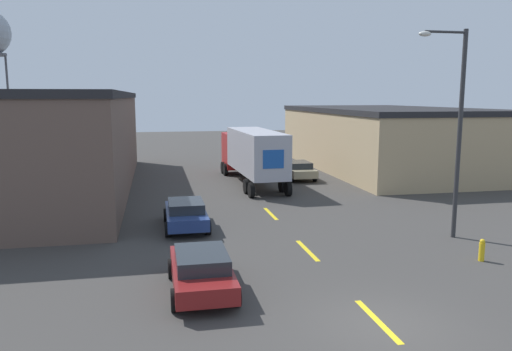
{
  "coord_description": "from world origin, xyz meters",
  "views": [
    {
      "loc": [
        -6.06,
        -12.1,
        6.32
      ],
      "look_at": [
        -0.45,
        15.52,
        1.85
      ],
      "focal_mm": 35.0,
      "sensor_mm": 36.0,
      "label": 1
    }
  ],
  "objects_px": {
    "parked_car_left_far": "(186,213)",
    "parked_car_left_near": "(201,270)",
    "street_lamp": "(456,122)",
    "semi_truck": "(251,152)",
    "fire_hydrant": "(482,250)",
    "parked_car_right_far": "(298,169)"
  },
  "relations": [
    {
      "from": "semi_truck",
      "to": "street_lamp",
      "type": "xyz_separation_m",
      "value": [
        6.06,
        -15.77,
        2.88
      ]
    },
    {
      "from": "street_lamp",
      "to": "parked_car_left_near",
      "type": "bearing_deg",
      "value": -160.34
    },
    {
      "from": "street_lamp",
      "to": "semi_truck",
      "type": "bearing_deg",
      "value": 111.02
    },
    {
      "from": "parked_car_left_far",
      "to": "fire_hydrant",
      "type": "xyz_separation_m",
      "value": [
        10.94,
        -7.19,
        -0.3
      ]
    },
    {
      "from": "parked_car_left_near",
      "to": "fire_hydrant",
      "type": "relative_size",
      "value": 5.12
    },
    {
      "from": "parked_car_left_near",
      "to": "fire_hydrant",
      "type": "distance_m",
      "value": 10.98
    },
    {
      "from": "parked_car_left_far",
      "to": "street_lamp",
      "type": "xyz_separation_m",
      "value": [
        11.58,
        -3.97,
        4.48
      ]
    },
    {
      "from": "semi_truck",
      "to": "street_lamp",
      "type": "bearing_deg",
      "value": -71.04
    },
    {
      "from": "street_lamp",
      "to": "fire_hydrant",
      "type": "xyz_separation_m",
      "value": [
        -0.64,
        -3.22,
        -4.78
      ]
    },
    {
      "from": "parked_car_right_far",
      "to": "fire_hydrant",
      "type": "relative_size",
      "value": 5.12
    },
    {
      "from": "parked_car_left_far",
      "to": "parked_car_left_near",
      "type": "distance_m",
      "value": 8.1
    },
    {
      "from": "semi_truck",
      "to": "parked_car_left_far",
      "type": "height_order",
      "value": "semi_truck"
    },
    {
      "from": "semi_truck",
      "to": "fire_hydrant",
      "type": "height_order",
      "value": "semi_truck"
    },
    {
      "from": "parked_car_right_far",
      "to": "street_lamp",
      "type": "distance_m",
      "value": 17.7
    },
    {
      "from": "parked_car_left_far",
      "to": "semi_truck",
      "type": "bearing_deg",
      "value": 64.95
    },
    {
      "from": "semi_truck",
      "to": "fire_hydrant",
      "type": "distance_m",
      "value": 19.85
    },
    {
      "from": "semi_truck",
      "to": "street_lamp",
      "type": "distance_m",
      "value": 17.14
    },
    {
      "from": "parked_car_left_far",
      "to": "parked_car_left_near",
      "type": "height_order",
      "value": "same"
    },
    {
      "from": "parked_car_left_near",
      "to": "fire_hydrant",
      "type": "height_order",
      "value": "parked_car_left_near"
    },
    {
      "from": "semi_truck",
      "to": "parked_car_left_far",
      "type": "xyz_separation_m",
      "value": [
        -5.52,
        -11.8,
        -1.59
      ]
    },
    {
      "from": "street_lamp",
      "to": "parked_car_right_far",
      "type": "bearing_deg",
      "value": 97.26
    },
    {
      "from": "parked_car_left_near",
      "to": "street_lamp",
      "type": "xyz_separation_m",
      "value": [
        11.58,
        4.14,
        4.48
      ]
    }
  ]
}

